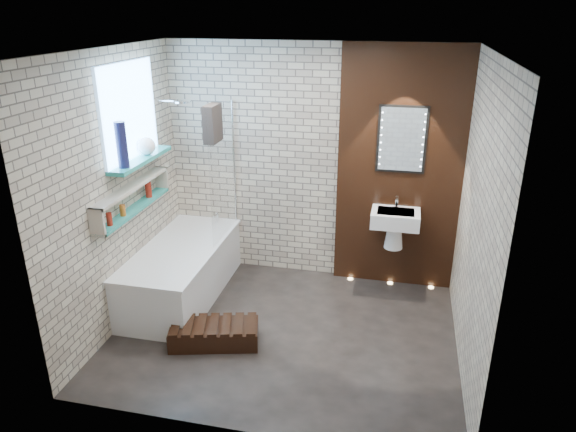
% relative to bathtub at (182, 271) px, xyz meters
% --- Properties ---
extents(ground, '(3.20, 3.20, 0.00)m').
position_rel_bathtub_xyz_m(ground, '(1.22, -0.45, -0.29)').
color(ground, black).
rests_on(ground, ground).
extents(room_shell, '(3.24, 3.20, 2.60)m').
position_rel_bathtub_xyz_m(room_shell, '(1.22, -0.45, 1.01)').
color(room_shell, '#A29381').
rests_on(room_shell, ground).
extents(walnut_panel, '(1.30, 0.06, 2.60)m').
position_rel_bathtub_xyz_m(walnut_panel, '(2.17, 0.82, 1.01)').
color(walnut_panel, black).
rests_on(walnut_panel, ground).
extents(clerestory_window, '(0.18, 1.00, 0.94)m').
position_rel_bathtub_xyz_m(clerestory_window, '(-0.34, -0.10, 1.61)').
color(clerestory_window, '#7FADE0').
rests_on(clerestory_window, room_shell).
extents(display_niche, '(0.14, 1.30, 0.26)m').
position_rel_bathtub_xyz_m(display_niche, '(-0.31, -0.30, 0.91)').
color(display_niche, teal).
rests_on(display_niche, room_shell).
extents(bathtub, '(0.79, 1.74, 0.70)m').
position_rel_bathtub_xyz_m(bathtub, '(0.00, 0.00, 0.00)').
color(bathtub, white).
rests_on(bathtub, ground).
extents(bath_screen, '(0.01, 0.78, 1.40)m').
position_rel_bathtub_xyz_m(bath_screen, '(0.35, 0.44, 0.99)').
color(bath_screen, white).
rests_on(bath_screen, bathtub).
extents(towel, '(0.11, 0.28, 0.37)m').
position_rel_bathtub_xyz_m(towel, '(0.35, 0.21, 1.56)').
color(towel, black).
rests_on(towel, bath_screen).
extents(shower_head, '(0.18, 0.18, 0.02)m').
position_rel_bathtub_xyz_m(shower_head, '(-0.08, 0.50, 1.71)').
color(shower_head, silver).
rests_on(shower_head, room_shell).
extents(washbasin, '(0.50, 0.36, 0.58)m').
position_rel_bathtub_xyz_m(washbasin, '(2.17, 0.62, 0.50)').
color(washbasin, white).
rests_on(washbasin, walnut_panel).
extents(led_mirror, '(0.50, 0.02, 0.70)m').
position_rel_bathtub_xyz_m(led_mirror, '(2.17, 0.78, 1.36)').
color(led_mirror, black).
rests_on(led_mirror, walnut_panel).
extents(walnut_step, '(0.87, 0.55, 0.18)m').
position_rel_bathtub_xyz_m(walnut_step, '(0.62, -0.75, -0.20)').
color(walnut_step, black).
rests_on(walnut_step, ground).
extents(niche_bottles, '(0.06, 0.82, 0.16)m').
position_rel_bathtub_xyz_m(niche_bottles, '(-0.31, -0.29, 0.88)').
color(niche_bottles, maroon).
rests_on(niche_bottles, display_niche).
extents(sill_vases, '(0.17, 0.59, 0.42)m').
position_rel_bathtub_xyz_m(sill_vases, '(-0.28, -0.18, 1.40)').
color(sill_vases, '#16173C').
rests_on(sill_vases, clerestory_window).
extents(floor_uplights, '(0.96, 0.06, 0.01)m').
position_rel_bathtub_xyz_m(floor_uplights, '(2.17, 0.75, -0.29)').
color(floor_uplights, '#FFD899').
rests_on(floor_uplights, ground).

